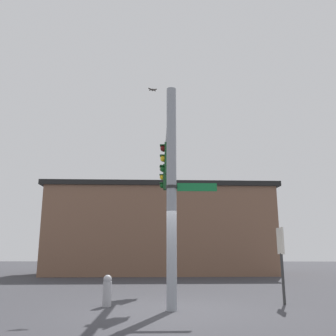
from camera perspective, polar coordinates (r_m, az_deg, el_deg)
ground_plane at (r=9.65m, az=0.61°, el=-21.84°), size 80.00×80.00×0.00m
signal_pole at (r=9.65m, az=0.56°, el=-3.88°), size 0.27×0.27×6.02m
mast_arm at (r=12.98m, az=0.06°, el=3.92°), size 5.79×0.50×0.22m
traffic_light_nearest_pole at (r=11.83m, az=0.10°, el=1.54°), size 0.54×0.49×1.31m
traffic_light_mid_inner at (r=14.84m, az=-0.26°, el=-1.45°), size 0.54×0.49×1.31m
street_name_sign at (r=9.69m, az=2.59°, el=-3.07°), size 0.31×1.39×0.22m
bird_flying at (r=14.69m, az=-2.48°, el=12.38°), size 0.21×0.36×0.11m
storefront_building at (r=23.97m, az=-1.25°, el=-9.84°), size 7.60×14.81×5.57m
fire_hydrant at (r=10.41m, az=-9.68°, el=-18.70°), size 0.35×0.24×0.82m
historical_marker at (r=11.07m, az=17.62°, el=-12.81°), size 0.60×0.08×2.13m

